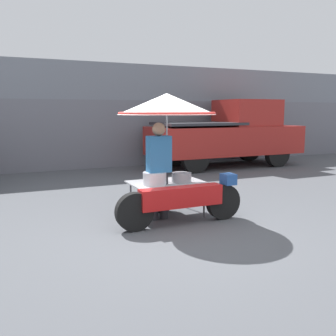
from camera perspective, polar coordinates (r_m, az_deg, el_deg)
The scene contains 5 objects.
ground_plane at distance 5.79m, azimuth 1.09°, elevation -9.50°, with size 36.00×36.00×0.00m, color #4C4F54.
shopfront_building at distance 12.92m, azimuth -13.78°, elevation 7.73°, with size 28.00×2.06×3.32m.
vendor_motorcycle_cart at distance 6.25m, azimuth 0.13°, elevation 6.46°, with size 2.16×1.66×2.10m.
vendor_person at distance 6.19m, azimuth -1.40°, elevation 0.34°, with size 0.38×0.22×1.62m.
pickup_truck at distance 12.44m, azimuth 9.26°, elevation 5.05°, with size 5.06×1.81×2.17m.
Camera 1 is at (-2.34, -4.97, 1.80)m, focal length 40.00 mm.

